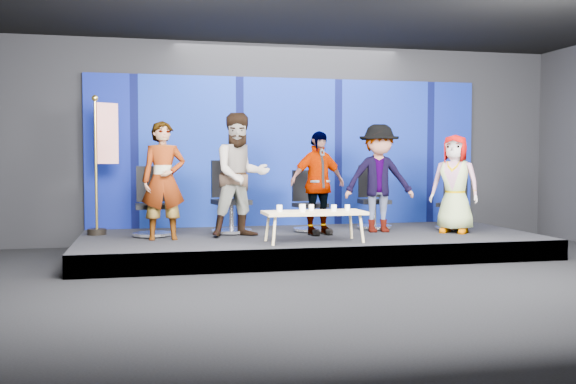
# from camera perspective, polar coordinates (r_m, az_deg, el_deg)

# --- Properties ---
(ground) EXTENTS (10.00, 10.00, 0.00)m
(ground) POSITION_cam_1_polar(r_m,az_deg,el_deg) (7.73, 6.58, -8.09)
(ground) COLOR black
(ground) RESTS_ON ground
(room_walls) EXTENTS (10.02, 8.02, 3.51)m
(room_walls) POSITION_cam_1_polar(r_m,az_deg,el_deg) (7.65, 6.69, 10.07)
(room_walls) COLOR black
(room_walls) RESTS_ON ground
(riser) EXTENTS (7.00, 3.00, 0.30)m
(riser) POSITION_cam_1_polar(r_m,az_deg,el_deg) (10.07, 1.94, -4.62)
(riser) COLOR black
(riser) RESTS_ON ground
(backdrop) EXTENTS (7.00, 0.08, 2.60)m
(backdrop) POSITION_cam_1_polar(r_m,az_deg,el_deg) (11.40, 0.14, 3.58)
(backdrop) COLOR #080F61
(backdrop) RESTS_ON riser
(chair_a) EXTENTS (0.62, 0.62, 1.07)m
(chair_a) POSITION_cam_1_polar(r_m,az_deg,el_deg) (9.99, -12.02, -1.86)
(chair_a) COLOR silver
(chair_a) RESTS_ON riser
(panelist_a) EXTENTS (0.64, 0.44, 1.73)m
(panelist_a) POSITION_cam_1_polar(r_m,az_deg,el_deg) (9.49, -11.01, 1.01)
(panelist_a) COLOR black
(panelist_a) RESTS_ON riser
(chair_b) EXTENTS (0.77, 0.77, 1.16)m
(chair_b) POSITION_cam_1_polar(r_m,az_deg,el_deg) (10.20, -5.17, -1.54)
(chair_b) COLOR silver
(chair_b) RESTS_ON riser
(panelist_b) EXTENTS (1.04, 0.88, 1.87)m
(panelist_b) POSITION_cam_1_polar(r_m,az_deg,el_deg) (9.69, -4.23, 1.52)
(panelist_b) COLOR black
(panelist_b) RESTS_ON riser
(chair_c) EXTENTS (0.69, 0.69, 0.99)m
(chair_c) POSITION_cam_1_polar(r_m,az_deg,el_deg) (10.44, 1.85, -1.72)
(chair_c) COLOR silver
(chair_c) RESTS_ON riser
(panelist_c) EXTENTS (1.01, 0.63, 1.61)m
(panelist_c) POSITION_cam_1_polar(r_m,az_deg,el_deg) (9.93, 2.65, 0.80)
(panelist_c) COLOR black
(panelist_c) RESTS_ON riser
(chair_d) EXTENTS (0.66, 0.66, 1.07)m
(chair_d) POSITION_cam_1_polar(r_m,az_deg,el_deg) (10.94, 7.60, -1.40)
(chair_d) COLOR silver
(chair_d) RESTS_ON riser
(panelist_d) EXTENTS (1.18, 0.75, 1.73)m
(panelist_d) POSITION_cam_1_polar(r_m,az_deg,el_deg) (10.41, 8.09, 1.22)
(panelist_d) COLOR black
(panelist_d) RESTS_ON riser
(chair_e) EXTENTS (0.77, 0.77, 0.97)m
(chair_e) POSITION_cam_1_polar(r_m,az_deg,el_deg) (11.07, 14.43, -1.59)
(chair_e) COLOR silver
(chair_e) RESTS_ON riser
(panelist_e) EXTENTS (0.90, 0.87, 1.56)m
(panelist_e) POSITION_cam_1_polar(r_m,az_deg,el_deg) (10.55, 14.61, 0.71)
(panelist_e) COLOR black
(panelist_e) RESTS_ON riser
(coffee_table) EXTENTS (1.44, 0.62, 0.44)m
(coffee_table) POSITION_cam_1_polar(r_m,az_deg,el_deg) (9.08, 2.34, -1.93)
(coffee_table) COLOR tan
(coffee_table) RESTS_ON riser
(mug_a) EXTENTS (0.08, 0.08, 0.10)m
(mug_a) POSITION_cam_1_polar(r_m,az_deg,el_deg) (8.97, -0.76, -1.46)
(mug_a) COLOR white
(mug_a) RESTS_ON coffee_table
(mug_b) EXTENTS (0.09, 0.09, 0.11)m
(mug_b) POSITION_cam_1_polar(r_m,az_deg,el_deg) (8.95, 1.30, -1.43)
(mug_b) COLOR white
(mug_b) RESTS_ON coffee_table
(mug_c) EXTENTS (0.07, 0.07, 0.09)m
(mug_c) POSITION_cam_1_polar(r_m,az_deg,el_deg) (9.19, 2.09, -1.38)
(mug_c) COLOR white
(mug_c) RESTS_ON coffee_table
(mug_d) EXTENTS (0.08, 0.08, 0.09)m
(mug_d) POSITION_cam_1_polar(r_m,az_deg,el_deg) (9.07, 4.09, -1.42)
(mug_d) COLOR white
(mug_d) RESTS_ON coffee_table
(mug_e) EXTENTS (0.07, 0.07, 0.08)m
(mug_e) POSITION_cam_1_polar(r_m,az_deg,el_deg) (9.23, 5.30, -1.38)
(mug_e) COLOR white
(mug_e) RESTS_ON coffee_table
(flag_stand) EXTENTS (0.48, 0.30, 2.16)m
(flag_stand) POSITION_cam_1_polar(r_m,az_deg,el_deg) (10.39, -16.13, 2.67)
(flag_stand) COLOR black
(flag_stand) RESTS_ON riser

